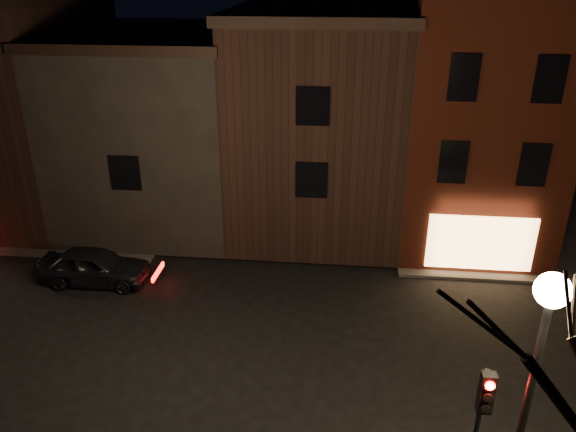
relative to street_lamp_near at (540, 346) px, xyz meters
name	(u,v)px	position (x,y,z in m)	size (l,w,h in m)	color
ground	(250,348)	(-6.20, 6.00, -5.18)	(120.00, 120.00, 0.00)	black
sidewalk_far_left	(8,143)	(-26.20, 26.00, -5.12)	(30.00, 30.00, 0.12)	#2D2B28
corner_building	(474,114)	(1.80, 15.47, 0.22)	(6.50, 8.50, 10.50)	#40150B
row_building_a	(320,117)	(-4.70, 16.50, -0.34)	(7.30, 10.30, 9.40)	black
row_building_b	(164,123)	(-11.95, 16.50, -0.85)	(7.80, 10.30, 8.40)	black
row_building_c	(13,104)	(-19.20, 16.50, -0.09)	(7.30, 10.30, 9.90)	black
street_lamp_near	(540,346)	(0.00, 0.00, 0.00)	(0.60, 0.60, 6.48)	black
traffic_signal	(479,426)	(-0.60, 0.49, -2.37)	(0.58, 0.38, 4.05)	black
parked_car_a	(95,266)	(-12.72, 9.37, -4.48)	(1.65, 4.11, 1.40)	black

